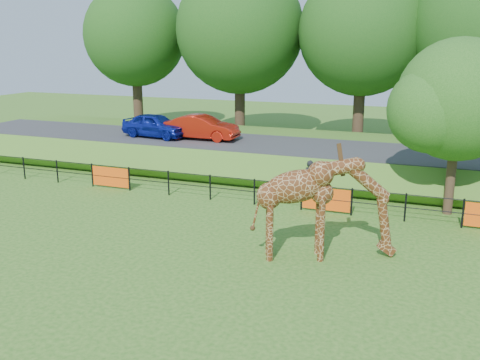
{
  "coord_description": "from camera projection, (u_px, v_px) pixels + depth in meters",
  "views": [
    {
      "loc": [
        7.03,
        -12.04,
        6.59
      ],
      "look_at": [
        0.74,
        4.4,
        2.0
      ],
      "focal_mm": 40.0,
      "sensor_mm": 36.0,
      "label": 1
    }
  ],
  "objects": [
    {
      "name": "bg_tree_line",
      "position": [
        361.0,
        31.0,
        32.39
      ],
      "size": [
        37.3,
        8.8,
        11.82
      ],
      "color": "#382B19",
      "rests_on": "ground"
    },
    {
      "name": "embankment",
      "position": [
        301.0,
        154.0,
        28.82
      ],
      "size": [
        40.0,
        9.0,
        1.3
      ],
      "primitive_type": "cube",
      "color": "#2A6318",
      "rests_on": "ground"
    },
    {
      "name": "ground",
      "position": [
        159.0,
        284.0,
        14.97
      ],
      "size": [
        90.0,
        90.0,
        0.0
      ],
      "primitive_type": "plane",
      "color": "#2A6318",
      "rests_on": "ground"
    },
    {
      "name": "giraffe",
      "position": [
        325.0,
        208.0,
        16.41
      ],
      "size": [
        4.5,
        2.42,
        3.22
      ],
      "primitive_type": null,
      "rotation": [
        0.0,
        0.0,
        0.37
      ],
      "color": "#532911",
      "rests_on": "ground"
    },
    {
      "name": "car_red",
      "position": [
        202.0,
        127.0,
        28.79
      ],
      "size": [
        4.0,
        1.43,
        1.31
      ],
      "primitive_type": "imported",
      "rotation": [
        0.0,
        0.0,
        1.58
      ],
      "color": "#B61B0D",
      "rests_on": "road"
    },
    {
      "name": "road",
      "position": [
        294.0,
        147.0,
        27.28
      ],
      "size": [
        40.0,
        5.0,
        0.12
      ],
      "primitive_type": "cube",
      "color": "#333335",
      "rests_on": "embankment"
    },
    {
      "name": "car_blue",
      "position": [
        155.0,
        125.0,
        29.43
      ],
      "size": [
        4.06,
        2.09,
        1.32
      ],
      "primitive_type": "imported",
      "rotation": [
        0.0,
        0.0,
        1.43
      ],
      "color": "#1525AB",
      "rests_on": "road"
    },
    {
      "name": "perimeter_fence",
      "position": [
        254.0,
        192.0,
        22.06
      ],
      "size": [
        28.07,
        0.1,
        1.1
      ],
      "primitive_type": null,
      "color": "black",
      "rests_on": "ground"
    },
    {
      "name": "visitor",
      "position": [
        310.0,
        178.0,
        23.16
      ],
      "size": [
        0.69,
        0.59,
        1.62
      ],
      "primitive_type": "imported",
      "rotation": [
        0.0,
        0.0,
        2.74
      ],
      "color": "black",
      "rests_on": "ground"
    },
    {
      "name": "tree_east",
      "position": [
        461.0,
        105.0,
        19.97
      ],
      "size": [
        5.4,
        4.71,
        6.76
      ],
      "color": "#382B19",
      "rests_on": "ground"
    }
  ]
}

